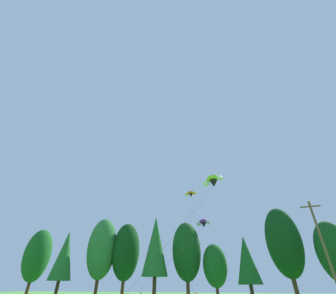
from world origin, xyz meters
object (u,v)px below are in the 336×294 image
parafoil_kite_high_purple (203,223)px  parafoil_kite_far_orange (191,194)px  parafoil_kite_mid_lime_white (213,181)px  utility_pole (325,248)px

parafoil_kite_high_purple → parafoil_kite_far_orange: (-1.56, -3.33, 5.31)m
parafoil_kite_mid_lime_white → utility_pole: bearing=-2.2°
utility_pole → parafoil_kite_mid_lime_white: size_ratio=0.74×
utility_pole → parafoil_kite_mid_lime_white: (-11.21, 0.43, 9.68)m
parafoil_kite_mid_lime_white → parafoil_kite_far_orange: bearing=116.2°
utility_pole → parafoil_kite_far_orange: (-17.40, 13.00, 12.80)m
parafoil_kite_mid_lime_white → parafoil_kite_far_orange: size_ratio=0.83×
utility_pole → parafoil_kite_mid_lime_white: bearing=177.8°
parafoil_kite_high_purple → parafoil_kite_mid_lime_white: parafoil_kite_mid_lime_white is taller
parafoil_kite_high_purple → parafoil_kite_mid_lime_white: (4.63, -15.90, 2.19)m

